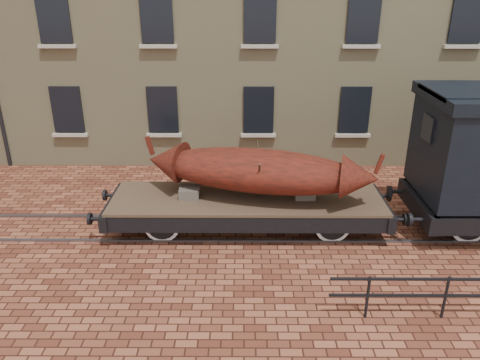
{
  "coord_description": "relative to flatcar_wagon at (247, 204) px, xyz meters",
  "views": [
    {
      "loc": [
        0.41,
        -11.74,
        6.48
      ],
      "look_at": [
        0.35,
        0.5,
        1.3
      ],
      "focal_mm": 35.0,
      "sensor_mm": 36.0,
      "label": 1
    }
  ],
  "objects": [
    {
      "name": "ground",
      "position": [
        -0.54,
        -0.0,
        -0.79
      ],
      "size": [
        90.0,
        90.0,
        0.0
      ],
      "primitive_type": "plane",
      "color": "#57271A"
    },
    {
      "name": "flatcar_wagon",
      "position": [
        0.0,
        0.0,
        0.0
      ],
      "size": [
        8.44,
        2.29,
        1.27
      ],
      "color": "#50392B",
      "rests_on": "ground"
    },
    {
      "name": "rail_track",
      "position": [
        -0.54,
        -0.0,
        -0.76
      ],
      "size": [
        30.0,
        1.52,
        0.06
      ],
      "color": "#59595E",
      "rests_on": "ground"
    },
    {
      "name": "iron_boat",
      "position": [
        0.3,
        0.0,
        1.0
      ],
      "size": [
        6.4,
        2.99,
        1.55
      ],
      "color": "maroon",
      "rests_on": "flatcar_wagon"
    }
  ]
}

